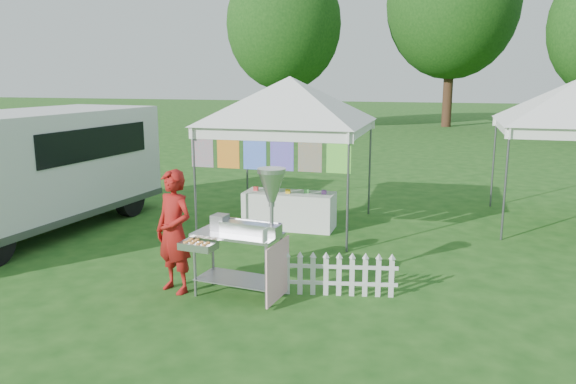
% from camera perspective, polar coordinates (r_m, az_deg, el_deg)
% --- Properties ---
extents(ground, '(120.00, 120.00, 0.00)m').
position_cam_1_polar(ground, '(8.35, -6.31, -9.45)').
color(ground, '#1A4A15').
rests_on(ground, ground).
extents(canopy_main, '(4.24, 4.24, 3.45)m').
position_cam_1_polar(canopy_main, '(11.10, 0.19, 11.63)').
color(canopy_main, '#59595E').
rests_on(canopy_main, ground).
extents(tree_left, '(6.40, 6.40, 9.53)m').
position_cam_1_polar(tree_left, '(32.59, -0.41, 16.71)').
color(tree_left, '#3A2515').
rests_on(tree_left, ground).
extents(tree_mid, '(7.60, 7.60, 11.52)m').
position_cam_1_polar(tree_mid, '(35.45, 16.40, 17.97)').
color(tree_mid, '#3A2515').
rests_on(tree_mid, ground).
extents(donut_cart, '(1.39, 0.86, 1.82)m').
position_cam_1_polar(donut_cart, '(7.55, -3.91, -3.13)').
color(donut_cart, gray).
rests_on(donut_cart, ground).
extents(vendor, '(0.75, 0.63, 1.75)m').
position_cam_1_polar(vendor, '(8.01, -11.49, -3.96)').
color(vendor, maroon).
rests_on(vendor, ground).
extents(cargo_van, '(2.79, 5.81, 2.34)m').
position_cam_1_polar(cargo_van, '(11.96, -24.47, 2.27)').
color(cargo_van, silver).
rests_on(cargo_van, ground).
extents(picket_fence, '(1.60, 0.33, 0.56)m').
position_cam_1_polar(picket_fence, '(7.88, 5.19, -8.50)').
color(picket_fence, silver).
rests_on(picket_fence, ground).
extents(display_table, '(1.80, 0.70, 0.73)m').
position_cam_1_polar(display_table, '(11.26, 0.13, -1.85)').
color(display_table, white).
rests_on(display_table, ground).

